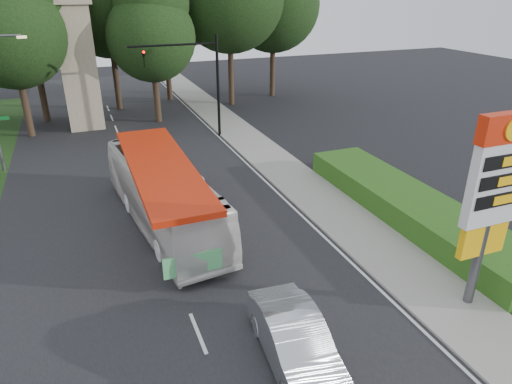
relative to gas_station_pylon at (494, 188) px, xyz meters
name	(u,v)px	position (x,y,z in m)	size (l,w,h in m)	color
road_surface	(154,223)	(-9.20, 10.01, -4.44)	(14.00, 80.00, 0.02)	black
sidewalk_right	(314,194)	(-0.70, 10.01, -4.39)	(3.00, 80.00, 0.12)	gray
hedge	(411,207)	(2.30, 6.01, -3.85)	(3.00, 14.00, 1.20)	#2C5416
gas_station_pylon	(494,188)	(0.00, 0.00, 0.00)	(2.10, 0.45, 6.85)	#59595E
traffic_signal_mast	(199,73)	(-3.52, 22.00, 0.22)	(6.10, 0.35, 7.20)	black
monument	(78,60)	(-11.20, 28.01, 0.66)	(3.00, 3.00, 10.05)	gray
tree_monument_left	(6,10)	(-15.20, 27.01, 4.23)	(7.28, 7.28, 14.30)	#2D2116
tree_monument_right	(150,17)	(-5.70, 27.51, 3.56)	(6.72, 6.72, 13.20)	#2D2116
transit_bus	(163,195)	(-8.70, 9.70, -2.93)	(2.56, 10.93, 3.04)	white
sedan_silver	(296,342)	(-6.85, -0.25, -3.67)	(1.65, 4.74, 1.56)	#B6BABF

